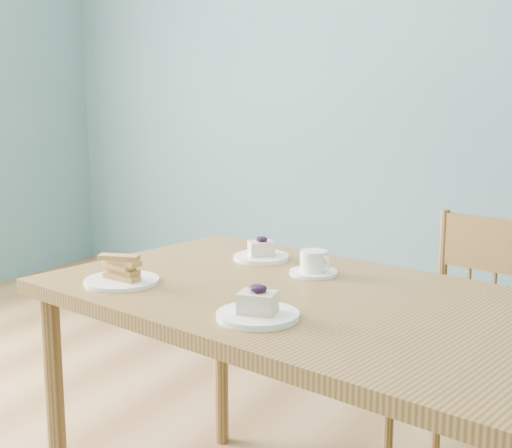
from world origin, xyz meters
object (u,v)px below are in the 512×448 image
dining_table (311,323)px  dining_chair (473,357)px  cheesecake_plate_far (261,253)px  coffee_cup (314,264)px  biscotti_plate (121,274)px  cheesecake_plate_near (258,310)px

dining_table → dining_chair: 0.64m
cheesecake_plate_far → coffee_cup: (0.20, -0.08, 0.01)m
dining_table → biscotti_plate: 0.49m
cheesecake_plate_far → dining_chair: bearing=26.9°
dining_chair → cheesecake_plate_far: dining_chair is taller
dining_table → cheesecake_plate_near: bearing=-84.8°
dining_chair → cheesecake_plate_far: 0.69m
dining_chair → coffee_cup: (-0.35, -0.36, 0.31)m
dining_chair → biscotti_plate: (-0.73, -0.68, 0.31)m
cheesecake_plate_near → coffee_cup: (-0.05, 0.39, 0.01)m
coffee_cup → biscotti_plate: (-0.39, -0.31, -0.00)m
dining_chair → biscotti_plate: size_ratio=4.39×
cheesecake_plate_far → coffee_cup: cheesecake_plate_far is taller
dining_table → cheesecake_plate_near: size_ratio=8.14×
cheesecake_plate_far → biscotti_plate: size_ratio=0.85×
dining_table → dining_chair: bearing=74.5°
cheesecake_plate_near → cheesecake_plate_far: size_ratio=1.12×
dining_chair → cheesecake_plate_near: dining_chair is taller
cheesecake_plate_far → cheesecake_plate_near: bearing=-61.9°
dining_chair → cheesecake_plate_far: size_ratio=5.17×
coffee_cup → dining_table: bearing=-50.4°
coffee_cup → biscotti_plate: size_ratio=0.68×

